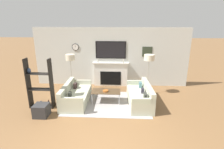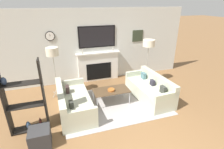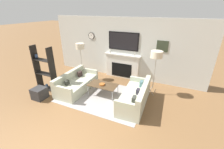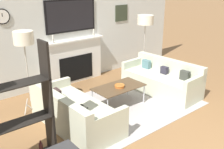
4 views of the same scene
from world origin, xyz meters
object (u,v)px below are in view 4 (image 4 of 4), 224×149
(floor_lamp_left, at_px, (24,39))
(shelf_unit, at_px, (20,114))
(coffee_table, at_px, (119,88))
(decorative_bowl, at_px, (120,86))
(couch_right, at_px, (162,81))
(floor_lamp_right, at_px, (145,21))
(couch_left, at_px, (74,113))

(floor_lamp_left, relative_size, shelf_unit, 0.94)
(coffee_table, bearing_deg, shelf_unit, -166.69)
(coffee_table, bearing_deg, decorative_bowl, -107.34)
(decorative_bowl, relative_size, shelf_unit, 0.12)
(couch_right, relative_size, decorative_bowl, 9.02)
(coffee_table, xyz_separation_m, floor_lamp_right, (1.67, 0.89, 1.12))
(couch_right, distance_m, shelf_unit, 3.60)
(couch_right, xyz_separation_m, floor_lamp_right, (0.39, 0.98, 1.25))
(couch_right, height_order, shelf_unit, shelf_unit)
(decorative_bowl, xyz_separation_m, floor_lamp_left, (-1.53, 0.93, 1.03))
(decorative_bowl, xyz_separation_m, floor_lamp_right, (1.68, 0.93, 1.06))
(couch_left, xyz_separation_m, decorative_bowl, (1.14, 0.05, 0.21))
(floor_lamp_left, height_order, shelf_unit, shelf_unit)
(couch_right, bearing_deg, floor_lamp_right, 68.03)
(coffee_table, distance_m, floor_lamp_right, 2.20)
(decorative_bowl, height_order, shelf_unit, shelf_unit)
(floor_lamp_right, distance_m, shelf_unit, 4.24)
(couch_left, xyz_separation_m, shelf_unit, (-1.10, -0.45, 0.56))
(couch_right, relative_size, coffee_table, 1.76)
(floor_lamp_right, bearing_deg, floor_lamp_left, -180.00)
(coffee_table, xyz_separation_m, floor_lamp_left, (-1.55, 0.89, 1.09))
(shelf_unit, bearing_deg, couch_right, 7.23)
(couch_right, xyz_separation_m, decorative_bowl, (-1.29, 0.05, 0.19))
(coffee_table, distance_m, decorative_bowl, 0.07)
(couch_left, height_order, floor_lamp_left, floor_lamp_left)
(coffee_table, relative_size, floor_lamp_right, 0.64)
(couch_left, relative_size, floor_lamp_left, 1.14)
(couch_right, relative_size, floor_lamp_right, 1.13)
(couch_left, height_order, floor_lamp_right, floor_lamp_right)
(coffee_table, bearing_deg, floor_lamp_right, 28.10)
(decorative_bowl, bearing_deg, shelf_unit, -167.57)
(decorative_bowl, xyz_separation_m, shelf_unit, (-2.24, -0.49, 0.35))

